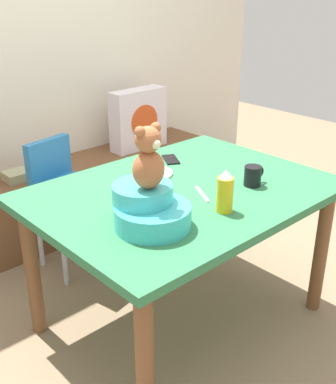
{
  "coord_description": "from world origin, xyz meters",
  "views": [
    {
      "loc": [
        -1.42,
        -1.45,
        1.63
      ],
      "look_at": [
        0.0,
        0.1,
        0.69
      ],
      "focal_mm": 44.83,
      "sensor_mm": 36.0,
      "label": 1
    }
  ],
  "objects": [
    {
      "name": "teddy_bear",
      "position": [
        -0.35,
        -0.17,
        1.02
      ],
      "size": [
        0.13,
        0.12,
        0.25
      ],
      "color": "#A55F38",
      "rests_on": "infant_seat_teal"
    },
    {
      "name": "table_fork",
      "position": [
        0.02,
        -0.11,
        0.74
      ],
      "size": [
        0.1,
        0.16,
        0.01
      ],
      "primitive_type": "cube",
      "rotation": [
        0.0,
        0.0,
        2.64
      ],
      "color": "silver",
      "rests_on": "dining_table"
    },
    {
      "name": "book_stack",
      "position": [
        -0.21,
        1.26,
        0.49
      ],
      "size": [
        0.2,
        0.14,
        0.06
      ],
      "primitive_type": "cube",
      "color": "tan",
      "rests_on": "window_bench"
    },
    {
      "name": "dinner_plate_near",
      "position": [
        0.02,
        0.23,
        0.75
      ],
      "size": [
        0.2,
        0.2,
        0.01
      ],
      "primitive_type": "cylinder",
      "color": "white",
      "rests_on": "dining_table"
    },
    {
      "name": "coffee_mug",
      "position": [
        0.27,
        -0.19,
        0.79
      ],
      "size": [
        0.12,
        0.08,
        0.09
      ],
      "color": "black",
      "rests_on": "dining_table"
    },
    {
      "name": "back_wall",
      "position": [
        0.0,
        1.53,
        1.3
      ],
      "size": [
        4.4,
        0.1,
        2.6
      ],
      "primitive_type": "cube",
      "color": "silver",
      "rests_on": "ground_plane"
    },
    {
      "name": "infant_seat_teal",
      "position": [
        -0.35,
        -0.17,
        0.81
      ],
      "size": [
        0.3,
        0.33,
        0.16
      ],
      "color": "#3CB9C0",
      "rests_on": "dining_table"
    },
    {
      "name": "pillow_floral_right",
      "position": [
        0.75,
        1.24,
        0.68
      ],
      "size": [
        0.44,
        0.15,
        0.44
      ],
      "color": "silver",
      "rests_on": "window_bench"
    },
    {
      "name": "cell_phone",
      "position": [
        0.22,
        0.32,
        0.74
      ],
      "size": [
        0.13,
        0.16,
        0.01
      ],
      "primitive_type": "cube",
      "rotation": [
        0.0,
        0.0,
        2.63
      ],
      "color": "black",
      "rests_on": "dining_table"
    },
    {
      "name": "window_bench",
      "position": [
        0.0,
        1.26,
        0.23
      ],
      "size": [
        2.6,
        0.44,
        0.46
      ],
      "primitive_type": "cube",
      "color": "brown",
      "rests_on": "ground_plane"
    },
    {
      "name": "dining_table",
      "position": [
        0.0,
        0.0,
        0.65
      ],
      "size": [
        1.36,
        1.02,
        0.74
      ],
      "color": "#2D7247",
      "rests_on": "ground_plane"
    },
    {
      "name": "highchair",
      "position": [
        -0.14,
        0.82,
        0.52
      ],
      "size": [
        0.38,
        0.49,
        0.79
      ],
      "color": "#2672B2",
      "rests_on": "ground_plane"
    },
    {
      "name": "ketchup_bottle",
      "position": [
        -0.04,
        -0.29,
        0.83
      ],
      "size": [
        0.07,
        0.07,
        0.18
      ],
      "color": "gold",
      "rests_on": "dining_table"
    },
    {
      "name": "ground_plane",
      "position": [
        0.0,
        0.0,
        0.0
      ],
      "size": [
        8.0,
        8.0,
        0.0
      ],
      "primitive_type": "plane",
      "color": "#8C7256"
    }
  ]
}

